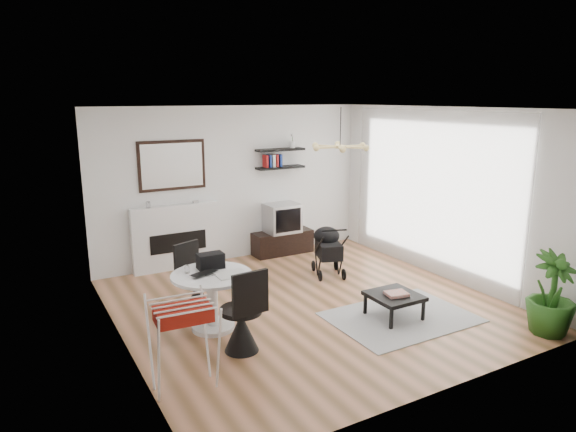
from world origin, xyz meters
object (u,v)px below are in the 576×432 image
fireplace (176,229)px  coffee_table (394,297)px  drying_rack (184,344)px  stroller (328,252)px  tv_console (283,242)px  potted_plant (552,294)px  dining_table (212,293)px  crt_tv (281,218)px

fireplace → coffee_table: bearing=-61.1°
drying_rack → stroller: size_ratio=1.06×
tv_console → stroller: bearing=-85.9°
potted_plant → dining_table: bearing=148.9°
drying_rack → coffee_table: (2.93, 0.28, -0.19)m
crt_tv → coffee_table: size_ratio=0.97×
dining_table → coffee_table: (2.19, -0.86, -0.19)m
tv_console → coffee_table: (-0.10, -3.22, 0.08)m
drying_rack → potted_plant: bearing=-9.0°
tv_console → dining_table: 3.31m
tv_console → potted_plant: 4.68m
dining_table → coffee_table: bearing=-21.4°
crt_tv → drying_rack: bearing=-130.7°
crt_tv → dining_table: size_ratio=0.61×
tv_console → potted_plant: bearing=-74.5°
fireplace → stroller: 2.56m
crt_tv → coffee_table: crt_tv is taller
fireplace → crt_tv: (1.93, -0.13, 0.00)m
stroller → tv_console: bearing=114.1°
drying_rack → potted_plant: size_ratio=0.89×
tv_console → stroller: stroller is taller
crt_tv → drying_rack: size_ratio=0.66×
fireplace → drying_rack: 3.80m
coffee_table → stroller: bearing=83.8°
drying_rack → dining_table: bearing=61.1°
dining_table → potted_plant: potted_plant is taller
coffee_table → tv_console: bearing=88.1°
stroller → potted_plant: 3.35m
stroller → potted_plant: (1.15, -3.15, 0.14)m
fireplace → crt_tv: size_ratio=3.58×
fireplace → drying_rack: size_ratio=2.34×
drying_rack → stroller: bearing=38.5°
tv_console → coffee_table: bearing=-91.9°
fireplace → stroller: size_ratio=2.49×
fireplace → coffee_table: size_ratio=3.46×
crt_tv → stroller: 1.40m
crt_tv → coffee_table: bearing=-91.4°
coffee_table → potted_plant: bearing=-43.4°
tv_console → fireplace: bearing=176.2°
tv_console → drying_rack: 4.64m
fireplace → dining_table: bearing=-97.8°
tv_console → drying_rack: drying_rack is taller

